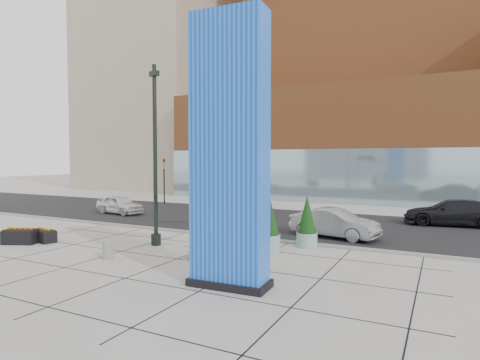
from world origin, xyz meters
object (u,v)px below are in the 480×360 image
at_px(lamp_post, 155,172).
at_px(overhead_street_sign, 238,164).
at_px(concrete_bollard, 107,250).
at_px(car_white_west, 120,205).
at_px(car_silver_mid, 334,223).
at_px(public_art_sculpture, 212,227).
at_px(blue_pylon, 229,156).

height_order(lamp_post, overhead_street_sign, lamp_post).
xyz_separation_m(lamp_post, concrete_bollard, (-0.03, -3.05, -3.09)).
xyz_separation_m(car_white_west, car_silver_mid, (16.44, -1.77, 0.07)).
bearing_deg(concrete_bollard, lamp_post, 89.35).
height_order(public_art_sculpture, car_white_west, public_art_sculpture).
bearing_deg(public_art_sculpture, car_silver_mid, 42.04).
relative_size(blue_pylon, concrete_bollard, 11.44).
relative_size(lamp_post, overhead_street_sign, 1.90).
xyz_separation_m(lamp_post, overhead_street_sign, (2.79, 3.06, 0.36)).
distance_m(blue_pylon, overhead_street_sign, 7.67).
relative_size(car_white_west, car_silver_mid, 0.88).
distance_m(blue_pylon, concrete_bollard, 7.24).
distance_m(blue_pylon, public_art_sculpture, 4.78).
distance_m(blue_pylon, lamp_post, 7.23).
distance_m(overhead_street_sign, car_white_west, 13.23).
xyz_separation_m(blue_pylon, car_silver_mid, (1.05, 9.45, -3.44)).
relative_size(blue_pylon, car_silver_mid, 1.90).
bearing_deg(concrete_bollard, car_white_west, 131.70).
bearing_deg(concrete_bollard, public_art_sculpture, 29.93).
relative_size(public_art_sculpture, car_white_west, 1.22).
xyz_separation_m(overhead_street_sign, car_white_west, (-12.11, 4.30, -3.15)).
bearing_deg(car_white_west, overhead_street_sign, -101.43).
bearing_deg(car_white_west, public_art_sculpture, -114.38).
relative_size(lamp_post, concrete_bollard, 11.18).
distance_m(concrete_bollard, car_silver_mid, 11.23).
distance_m(car_white_west, car_silver_mid, 16.53).
bearing_deg(overhead_street_sign, public_art_sculpture, -89.64).
xyz_separation_m(blue_pylon, lamp_post, (-6.07, 3.86, -0.72)).
bearing_deg(car_white_west, car_silver_mid, -88.02).
relative_size(overhead_street_sign, car_silver_mid, 0.98).
bearing_deg(public_art_sculpture, lamp_post, 145.94).
height_order(concrete_bollard, car_white_west, car_white_west).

